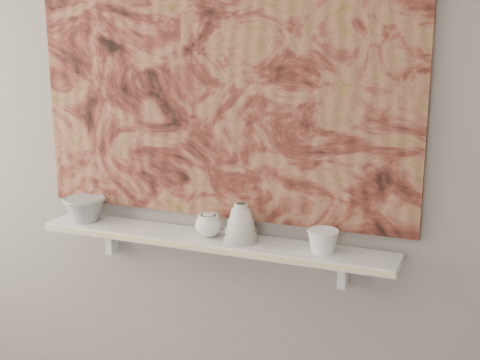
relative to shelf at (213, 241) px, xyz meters
The scene contains 11 objects.
wall_back 0.45m from the shelf, 90.00° to the left, with size 3.60×3.60×0.00m, color gray.
shelf is the anchor object (origin of this frame).
shelf_stripe 0.09m from the shelf, 90.00° to the right, with size 1.40×0.01×0.02m, color beige.
bracket_left 0.50m from the shelf, behind, with size 0.03×0.06×0.12m, color silver.
bracket_right 0.50m from the shelf, ahead, with size 0.03×0.06×0.12m, color silver.
painting 0.63m from the shelf, 90.00° to the left, with size 1.50×0.03×1.10m, color maroon.
house_motif 0.55m from the shelf, ahead, with size 0.09×0.00×0.08m, color black.
bowl_grey 0.57m from the shelf, behind, with size 0.17×0.17×0.10m, color gray, non-canonical shape.
cup_cream 0.06m from the shelf, behind, with size 0.10×0.10×0.09m, color silver, non-canonical shape.
bell_vessel 0.14m from the shelf, ahead, with size 0.13×0.13×0.15m, color beige, non-canonical shape.
bowl_white 0.43m from the shelf, ahead, with size 0.11×0.11×0.08m, color silver, non-canonical shape.
Camera 1 is at (0.98, -0.69, 1.75)m, focal length 50.00 mm.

